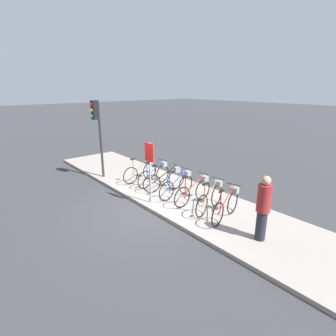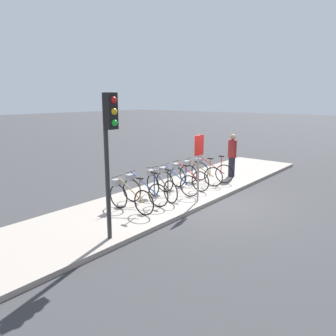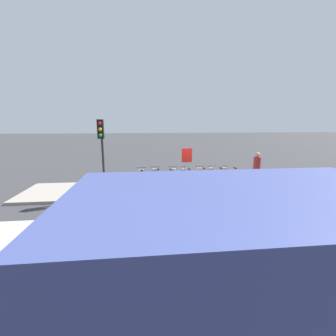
% 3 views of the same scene
% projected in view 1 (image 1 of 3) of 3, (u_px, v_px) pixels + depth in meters
% --- Properties ---
extents(ground_plane, '(120.00, 120.00, 0.00)m').
position_uv_depth(ground_plane, '(148.00, 210.00, 8.54)').
color(ground_plane, '#38383A').
extents(sidewalk, '(15.20, 2.89, 0.12)m').
position_uv_depth(sidewalk, '(180.00, 197.00, 9.42)').
color(sidewalk, '#9E9389').
rests_on(sidewalk, ground_plane).
extents(parked_bicycle_0, '(0.46, 1.68, 1.03)m').
position_uv_depth(parked_bicycle_0, '(142.00, 170.00, 10.77)').
color(parked_bicycle_0, black).
rests_on(parked_bicycle_0, sidewalk).
extents(parked_bicycle_1, '(0.46, 1.67, 1.03)m').
position_uv_depth(parked_bicycle_1, '(156.00, 174.00, 10.34)').
color(parked_bicycle_1, black).
rests_on(parked_bicycle_1, sidewalk).
extents(parked_bicycle_2, '(0.59, 1.63, 1.03)m').
position_uv_depth(parked_bicycle_2, '(166.00, 179.00, 9.77)').
color(parked_bicycle_2, black).
rests_on(parked_bicycle_2, sidewalk).
extents(parked_bicycle_3, '(0.46, 1.68, 1.03)m').
position_uv_depth(parked_bicycle_3, '(178.00, 184.00, 9.24)').
color(parked_bicycle_3, black).
rests_on(parked_bicycle_3, sidewalk).
extents(parked_bicycle_4, '(0.46, 1.68, 1.03)m').
position_uv_depth(parked_bicycle_4, '(195.00, 190.00, 8.72)').
color(parked_bicycle_4, black).
rests_on(parked_bicycle_4, sidewalk).
extents(parked_bicycle_5, '(0.54, 1.65, 1.03)m').
position_uv_depth(parked_bicycle_5, '(211.00, 197.00, 8.19)').
color(parked_bicycle_5, black).
rests_on(parked_bicycle_5, sidewalk).
extents(parked_bicycle_6, '(0.52, 1.65, 1.03)m').
position_uv_depth(parked_bicycle_6, '(227.00, 204.00, 7.66)').
color(parked_bicycle_6, black).
rests_on(parked_bicycle_6, sidewalk).
extents(pedestrian, '(0.34, 0.34, 1.71)m').
position_uv_depth(pedestrian, '(263.00, 207.00, 6.46)').
color(pedestrian, '#23232D').
rests_on(pedestrian, sidewalk).
extents(traffic_light, '(0.24, 0.40, 3.23)m').
position_uv_depth(traffic_light, '(97.00, 123.00, 10.66)').
color(traffic_light, '#2D2D2D').
rests_on(traffic_light, sidewalk).
extents(sign_post, '(0.44, 0.07, 2.05)m').
position_uv_depth(sign_post, '(150.00, 163.00, 8.44)').
color(sign_post, '#99999E').
rests_on(sign_post, sidewalk).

